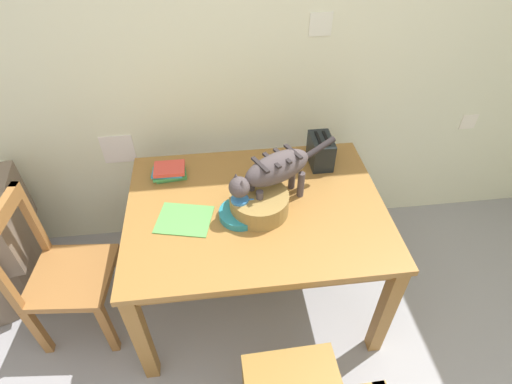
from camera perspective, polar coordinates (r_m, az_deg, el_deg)
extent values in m
cube|color=silver|center=(2.39, -0.09, 18.28)|extent=(4.87, 0.10, 2.50)
cube|color=white|center=(3.07, 27.92, 8.80)|extent=(0.11, 0.01, 0.11)
cube|color=white|center=(2.65, -18.95, 5.75)|extent=(0.20, 0.01, 0.20)
cube|color=white|center=(2.33, 9.16, 22.42)|extent=(0.12, 0.01, 0.12)
cube|color=olive|center=(2.11, 0.00, -2.38)|extent=(1.34, 1.00, 0.03)
cube|color=olive|center=(2.14, 0.00, -3.38)|extent=(1.26, 0.92, 0.07)
cube|color=olive|center=(2.17, -15.92, -19.27)|extent=(0.07, 0.07, 0.72)
cube|color=olive|center=(2.27, 17.85, -15.75)|extent=(0.07, 0.07, 0.72)
cube|color=olive|center=(2.72, -14.28, -2.53)|extent=(0.07, 0.07, 0.72)
cube|color=olive|center=(2.80, 11.57, -0.42)|extent=(0.07, 0.07, 0.72)
ellipsoid|color=#4B4143|center=(1.99, 3.05, 3.46)|extent=(0.39, 0.29, 0.16)
cube|color=#292425|center=(2.00, 5.28, 5.71)|extent=(0.08, 0.13, 0.01)
cube|color=#292425|center=(1.96, 3.77, 5.12)|extent=(0.08, 0.13, 0.01)
cube|color=#292425|center=(1.93, 2.22, 4.50)|extent=(0.08, 0.13, 0.01)
cube|color=#292425|center=(1.90, 0.61, 3.86)|extent=(0.08, 0.13, 0.01)
cylinder|color=#4B4143|center=(2.00, 0.52, -1.57)|extent=(0.04, 0.04, 0.15)
cylinder|color=#4B4143|center=(2.05, -0.67, -0.31)|extent=(0.04, 0.04, 0.15)
cylinder|color=#4B4143|center=(2.12, 6.37, 1.06)|extent=(0.04, 0.04, 0.15)
cylinder|color=#4B4143|center=(2.16, 5.12, 2.20)|extent=(0.04, 0.04, 0.15)
sphere|color=#4B4143|center=(1.91, -2.38, 0.70)|extent=(0.10, 0.10, 0.10)
cone|color=#4B4143|center=(1.86, -1.97, 1.23)|extent=(0.04, 0.04, 0.04)
cone|color=#4B4143|center=(1.90, -2.86, 2.16)|extent=(0.04, 0.04, 0.04)
cylinder|color=#292425|center=(2.12, 9.04, 6.21)|extent=(0.18, 0.11, 0.07)
cylinder|color=teal|center=(2.03, -2.25, -3.06)|extent=(0.22, 0.22, 0.04)
cylinder|color=#347BC5|center=(1.99, -2.29, -1.82)|extent=(0.09, 0.09, 0.08)
torus|color=#347BC5|center=(1.99, -0.68, -1.59)|extent=(0.06, 0.01, 0.06)
cube|color=#569D4C|center=(2.05, -10.13, -3.85)|extent=(0.31, 0.27, 0.01)
cube|color=#44994E|center=(2.33, -11.94, 2.59)|extent=(0.18, 0.14, 0.02)
cube|color=#42A154|center=(2.31, -12.35, 2.69)|extent=(0.18, 0.14, 0.01)
cube|color=#2E93C6|center=(2.31, -12.37, 3.00)|extent=(0.18, 0.14, 0.01)
cube|color=#E24639|center=(2.29, -12.18, 3.26)|extent=(0.17, 0.13, 0.02)
cylinder|color=olive|center=(2.03, 0.46, -1.59)|extent=(0.30, 0.30, 0.11)
cylinder|color=#41331A|center=(2.03, 0.46, -1.48)|extent=(0.25, 0.25, 0.09)
cube|color=black|center=(2.35, 9.14, 5.76)|extent=(0.12, 0.20, 0.17)
cube|color=black|center=(2.30, 8.84, 7.50)|extent=(0.02, 0.14, 0.01)
cube|color=black|center=(2.31, 9.91, 7.55)|extent=(0.02, 0.14, 0.01)
cube|color=olive|center=(2.18, -1.27, -25.32)|extent=(0.04, 0.04, 0.40)
cube|color=olive|center=(2.22, 9.30, -23.74)|extent=(0.04, 0.04, 0.40)
cube|color=#996432|center=(2.42, -24.67, -10.84)|extent=(0.46, 0.46, 0.04)
cube|color=#996432|center=(2.44, -29.20, -3.26)|extent=(0.04, 0.04, 0.48)
cube|color=#996432|center=(2.63, -18.27, -10.77)|extent=(0.04, 0.04, 0.40)
cube|color=#996432|center=(2.43, -20.20, -17.78)|extent=(0.04, 0.04, 0.40)
cube|color=#996432|center=(2.76, -25.86, -10.39)|extent=(0.04, 0.04, 0.40)
cube|color=#996432|center=(2.58, -28.48, -16.92)|extent=(0.04, 0.04, 0.40)
cube|color=#786656|center=(2.68, -31.75, -3.12)|extent=(0.20, 0.55, 0.40)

